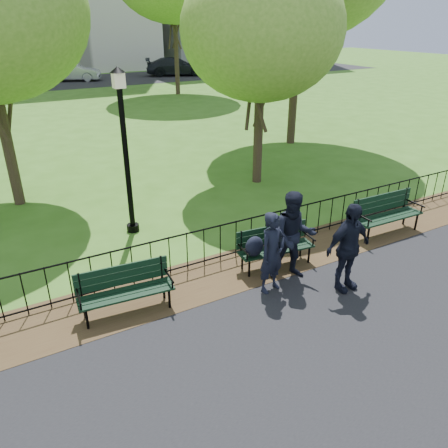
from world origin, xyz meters
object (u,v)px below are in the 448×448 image
park_bench_main (265,244)px  person_left (272,253)px  lamppost (125,148)px  person_mid (294,236)px  park_bench_left_a (124,285)px  sedan_dark (176,66)px  person_right (348,248)px  sedan_silver (72,72)px  park_bench_right_a (386,210)px  tree_near_e (262,30)px

park_bench_main → person_left: 0.84m
lamppost → person_mid: (2.16, -3.74, -1.21)m
park_bench_left_a → sedan_dark: size_ratio=0.31×
person_right → sedan_dark: (11.81, 34.89, -0.09)m
person_mid → sedan_silver: size_ratio=0.41×
park_bench_right_a → lamppost: size_ratio=0.48×
park_bench_main → sedan_silver: sedan_silver is taller
park_bench_right_a → park_bench_left_a: bearing=-178.5°
tree_near_e → person_left: (-3.31, -5.51, -3.76)m
tree_near_e → person_mid: tree_near_e is taller
park_bench_left_a → lamppost: 3.76m
park_bench_left_a → lamppost: lamppost is taller
park_bench_left_a → person_right: person_right is taller
sedan_silver → sedan_dark: size_ratio=0.82×
tree_near_e → person_mid: 6.98m
person_right → tree_near_e: bearing=70.7°
person_mid → lamppost: bearing=143.8°
lamppost → person_mid: 4.48m
person_left → lamppost: bearing=99.2°
park_bench_right_a → lamppost: 6.52m
tree_near_e → person_left: 7.45m
park_bench_left_a → park_bench_main: bearing=4.7°
park_bench_left_a → tree_near_e: size_ratio=0.26×
park_bench_main → sedan_silver: bearing=90.6°
sedan_silver → person_mid: bearing=-162.3°
park_bench_right_a → sedan_dark: size_ratio=0.34×
lamppost → sedan_dark: (14.61, 30.30, -1.34)m
tree_near_e → sedan_dark: tree_near_e is taller
park_bench_right_a → sedan_silver: 34.19m
park_bench_right_a → park_bench_main: bearing=-178.3°
park_bench_left_a → sedan_silver: sedan_silver is taller
lamppost → tree_near_e: (4.82, 1.59, 2.44)m
park_bench_left_a → tree_near_e: bearing=43.5°
park_bench_left_a → lamppost: (1.20, 3.17, 1.61)m
park_bench_main → person_right: size_ratio=0.95×
park_bench_left_a → lamppost: bearing=74.4°
tree_near_e → sedan_silver: tree_near_e is taller
lamppost → person_left: lamppost is taller
tree_near_e → sedan_dark: (9.80, 28.71, -3.78)m
person_right → sedan_silver: person_right is taller
park_bench_left_a → park_bench_right_a: (6.67, -0.02, 0.06)m
person_left → sedan_dark: bearing=57.3°
park_bench_left_a → person_left: size_ratio=1.06×
tree_near_e → sedan_silver: 29.66m
tree_near_e → sedan_dark: bearing=71.2°
park_bench_main → park_bench_right_a: size_ratio=0.90×
person_mid → park_bench_main: bearing=143.1°
tree_near_e → person_right: tree_near_e is taller
sedan_dark → park_bench_main: bearing=179.9°
person_left → park_bench_right_a: bearing=-1.3°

